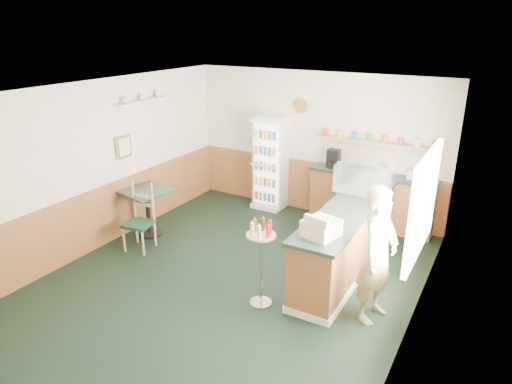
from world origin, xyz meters
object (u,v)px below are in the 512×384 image
Objects in this scene: cash_register at (321,228)px; cafe_chair at (142,214)px; condiment_stand at (261,252)px; shopkeeper at (378,255)px; cafe_table at (147,203)px; display_case at (363,181)px; drinks_fridge at (270,163)px.

cafe_chair is at bearing -168.58° from cash_register.
cash_register is 0.83m from condiment_stand.
cafe_table is at bearing 94.93° from shopkeeper.
condiment_stand reaches higher than cafe_table.
display_case is at bearing 104.00° from cash_register.
cafe_chair is (-3.16, 0.14, -0.53)m from cash_register.
drinks_fridge is 1.04× the size of shopkeeper.
cash_register is 0.75m from shopkeeper.
condiment_stand is (-0.67, -2.01, -0.48)m from display_case.
display_case is 1.68m from cash_register.
cash_register is 0.34× the size of condiment_stand.
display_case reaches higher than condiment_stand.
shopkeeper is (0.70, 0.11, -0.24)m from cash_register.
display_case is at bearing -26.56° from drinks_fridge.
condiment_stand is 1.34× the size of cafe_table.
display_case is 0.47× the size of shopkeeper.
shopkeeper is (2.87, -2.65, -0.04)m from drinks_fridge.
drinks_fridge is 1.64× the size of cafe_chair.
display_case reaches higher than cash_register.
cash_register is 0.36× the size of cafe_chair.
cafe_chair is at bearing 169.07° from condiment_stand.
condiment_stand is at bearing -20.39° from cafe_chair.
shopkeeper is 3.87m from cafe_chair.
display_case is 3.57m from cafe_chair.
display_case reaches higher than cafe_chair.
cafe_chair is (0.24, -0.40, -0.00)m from cafe_table.
condiment_stand reaches higher than cafe_chair.
shopkeeper reaches higher than cafe_table.
drinks_fridge is 2.45m from display_case.
shopkeeper is at bearing -6.10° from cafe_table.
condiment_stand is at bearing -108.37° from display_case.
cafe_table is at bearing 162.08° from condiment_stand.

